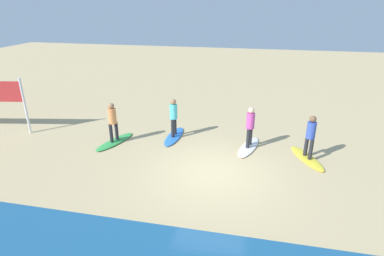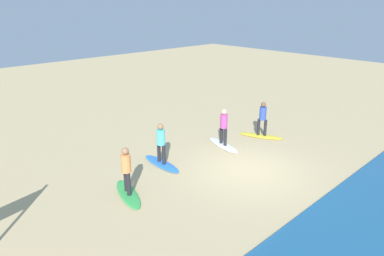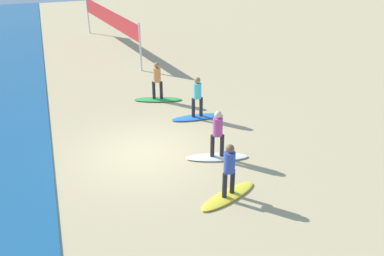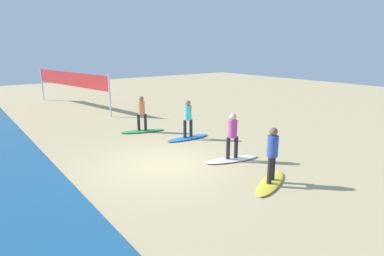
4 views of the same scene
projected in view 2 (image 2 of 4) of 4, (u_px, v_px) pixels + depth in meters
ground_plane at (247, 170)px, 13.56m from camera, size 60.00×60.00×0.00m
surfboard_yellow at (261, 136)px, 16.86m from camera, size 1.37×2.15×0.09m
surfer_yellow at (263, 116)px, 16.52m from camera, size 0.32×0.43×1.64m
surfboard_white at (223, 145)px, 15.80m from camera, size 1.07×2.17×0.09m
surfer_white at (224, 124)px, 15.46m from camera, size 0.32×0.45×1.64m
surfboard_blue at (162, 164)px, 13.99m from camera, size 0.65×2.12×0.09m
surfer_blue at (161, 141)px, 13.66m from camera, size 0.32×0.46×1.64m
surfboard_green at (128, 194)px, 11.81m from camera, size 1.18×2.17×0.09m
surfer_green at (126, 167)px, 11.47m from camera, size 0.32×0.44×1.64m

